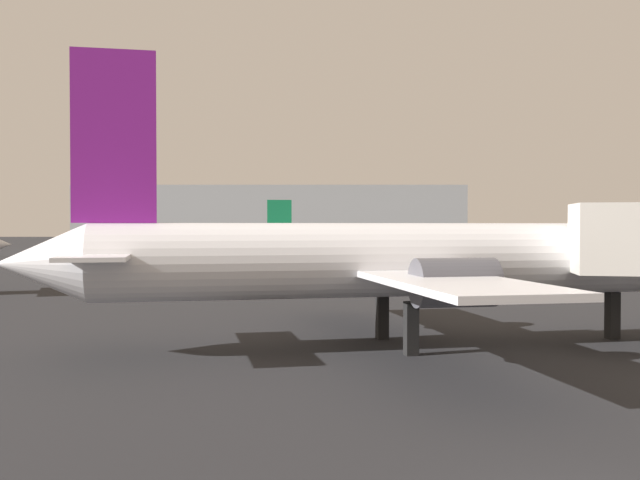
{
  "coord_description": "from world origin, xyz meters",
  "views": [
    {
      "loc": [
        -4.83,
        -11.26,
        5.01
      ],
      "look_at": [
        -4.76,
        33.09,
        4.09
      ],
      "focal_mm": 39.39,
      "sensor_mm": 36.0,
      "label": 1
    }
  ],
  "objects": [
    {
      "name": "airplane_at_gate",
      "position": [
        -0.79,
        17.82,
        3.6
      ],
      "size": [
        33.63,
        23.13,
        11.68
      ],
      "rotation": [
        0.0,
        0.0,
        0.2
      ],
      "color": "white",
      "rests_on": "ground_plane"
    },
    {
      "name": "terminal_building",
      "position": [
        -13.9,
        124.6,
        6.11
      ],
      "size": [
        70.28,
        24.1,
        12.21
      ],
      "primitive_type": "cube",
      "color": "#999EA3",
      "rests_on": "ground_plane"
    },
    {
      "name": "airplane_far_left",
      "position": [
        0.04,
        60.14,
        2.74
      ],
      "size": [
        25.31,
        20.18,
        7.59
      ],
      "rotation": [
        0.0,
        0.0,
        0.09
      ],
      "color": "silver",
      "rests_on": "ground_plane"
    }
  ]
}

